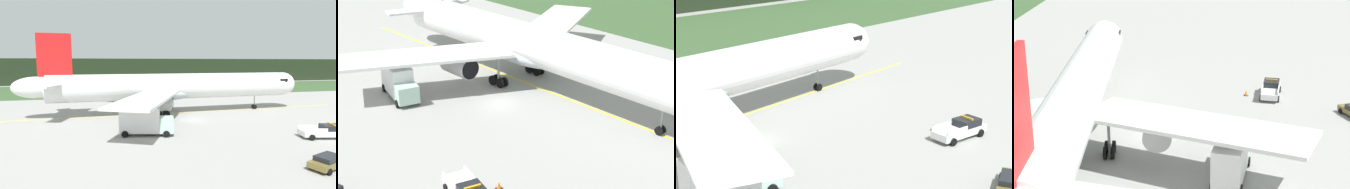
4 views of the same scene
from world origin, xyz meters
TOP-DOWN VIEW (x-y plane):
  - ground at (0.00, 0.00)m, footprint 320.00×320.00m
  - taxiway_centerline_main at (-1.14, 6.82)m, footprint 73.74×2.35m
  - airliner at (-1.93, 6.80)m, footprint 55.21×43.02m
  - catering_truck at (-9.18, -7.46)m, footprint 7.55×4.04m
  - apron_cone at (13.45, -11.31)m, footprint 0.52×0.52m

SIDE VIEW (x-z plane):
  - ground at x=0.00m, z-range 0.00..0.00m
  - taxiway_centerline_main at x=-1.14m, z-range 0.00..0.01m
  - apron_cone at x=13.45m, z-range -0.01..0.65m
  - catering_truck at x=-9.18m, z-range 0.00..3.97m
  - airliner at x=-1.93m, z-range -2.27..12.42m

